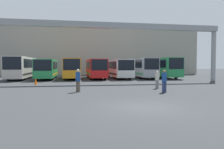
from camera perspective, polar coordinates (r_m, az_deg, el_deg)
The scene contains 14 objects.
ground_plane at distance 11.41m, azimuth 8.61°, elevation -8.45°, with size 200.00×200.00×0.00m, color #2D3033.
building_backdrop at distance 53.37m, azimuth -6.34°, elevation 5.83°, with size 50.40×12.00×10.58m.
overhead_gantry at distance 27.30m, azimuth -2.51°, elevation 11.07°, with size 30.99×0.80×7.39m.
bus_slot_0 at distance 36.48m, azimuth -22.37°, elevation 1.92°, with size 2.52×11.93×3.34m.
bus_slot_1 at distance 35.18m, azimuth -16.60°, elevation 1.66°, with size 2.56×10.52×2.96m.
bus_slot_2 at distance 35.71m, azimuth -10.45°, elevation 1.86°, with size 2.49×12.02×3.11m.
bus_slot_3 at distance 35.06m, azimuth -4.28°, elevation 1.80°, with size 2.51×10.35×3.03m.
bus_slot_4 at distance 35.58m, azimuth 1.78°, elevation 1.79°, with size 2.58×10.20×2.99m.
bus_slot_5 at distance 37.04m, azimuth 7.33°, elevation 2.00°, with size 2.47×11.23×3.23m.
bus_slot_6 at distance 37.98m, azimuth 12.94°, elevation 2.03°, with size 2.56×10.44×3.31m.
pedestrian_far_center at distance 17.66m, azimuth 13.50°, elevation -1.53°, with size 0.37×0.37×1.78m.
pedestrian_near_right at distance 17.69m, azimuth -8.87°, elevation -1.39°, with size 0.38×0.38×1.83m.
pedestrian_near_center at distance 20.50m, azimuth 11.72°, elevation -1.21°, with size 0.34×0.34×1.62m.
traffic_cone at distance 25.56m, azimuth -19.29°, elevation -1.70°, with size 0.37×0.37×0.71m.
Camera 1 is at (-3.63, -10.60, 2.16)m, focal length 35.00 mm.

